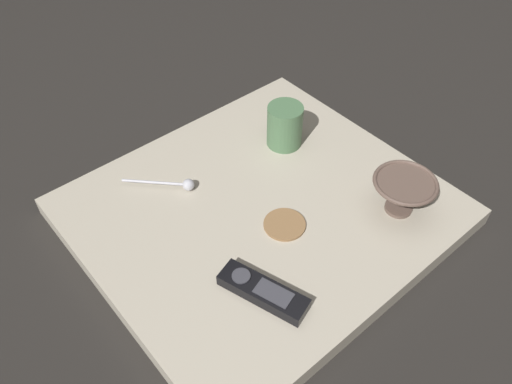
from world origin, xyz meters
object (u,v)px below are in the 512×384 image
(coffee_mug, at_px, (285,126))
(teaspoon, at_px, (180,184))
(cereal_bowl, at_px, (402,194))
(drink_coaster, at_px, (285,224))
(tv_remote_near, at_px, (263,291))

(coffee_mug, relative_size, teaspoon, 0.85)
(cereal_bowl, height_order, drink_coaster, cereal_bowl)
(teaspoon, bearing_deg, drink_coaster, 114.26)
(teaspoon, xyz_separation_m, drink_coaster, (-0.10, 0.21, -0.01))
(drink_coaster, bearing_deg, cereal_bowl, 150.09)
(cereal_bowl, distance_m, teaspoon, 0.44)
(drink_coaster, bearing_deg, teaspoon, -65.74)
(cereal_bowl, height_order, tv_remote_near, cereal_bowl)
(tv_remote_near, relative_size, drink_coaster, 2.05)
(teaspoon, bearing_deg, tv_remote_near, 82.52)
(cereal_bowl, relative_size, drink_coaster, 1.52)
(tv_remote_near, bearing_deg, teaspoon, -97.48)
(coffee_mug, relative_size, tv_remote_near, 0.58)
(teaspoon, height_order, drink_coaster, teaspoon)
(teaspoon, relative_size, tv_remote_near, 0.68)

